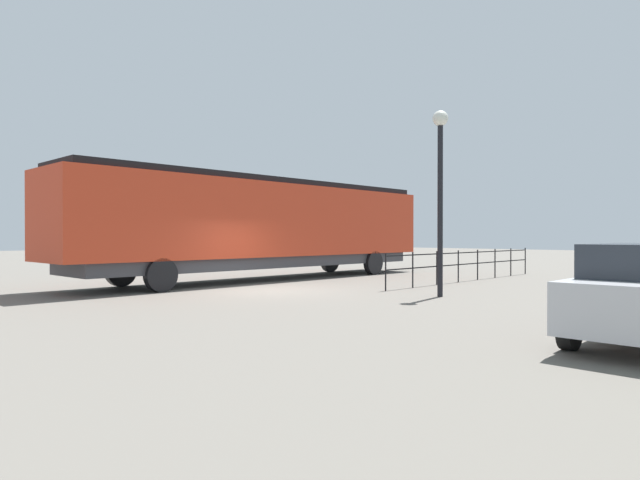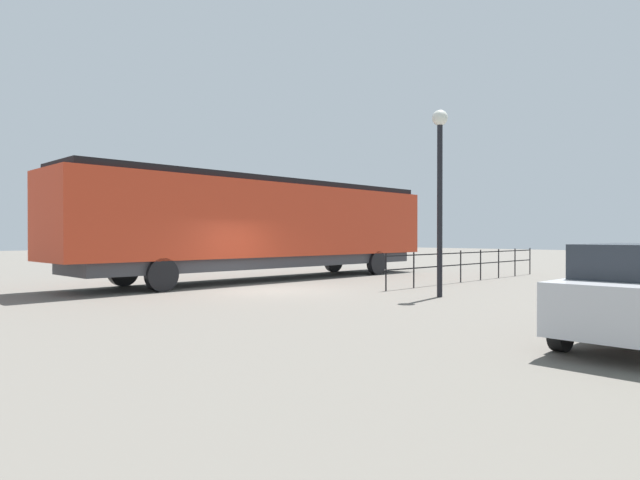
# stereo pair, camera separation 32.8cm
# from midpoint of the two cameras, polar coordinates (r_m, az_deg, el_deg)

# --- Properties ---
(ground_plane) EXTENTS (120.00, 120.00, 0.00)m
(ground_plane) POSITION_cam_midpoint_polar(r_m,az_deg,el_deg) (18.12, -5.72, -5.32)
(ground_plane) COLOR #666059
(locomotive) EXTENTS (3.08, 17.29, 4.14)m
(locomotive) POSITION_cam_midpoint_polar(r_m,az_deg,el_deg) (22.96, -5.13, 1.70)
(locomotive) COLOR red
(locomotive) RESTS_ON ground_plane
(lamp_post) EXTENTS (0.46, 0.46, 5.55)m
(lamp_post) POSITION_cam_midpoint_polar(r_m,az_deg,el_deg) (16.57, 11.99, 7.13)
(lamp_post) COLOR black
(lamp_post) RESTS_ON ground_plane
(platform_fence) EXTENTS (0.05, 11.07, 1.25)m
(platform_fence) POSITION_cam_midpoint_polar(r_m,az_deg,el_deg) (22.57, 14.94, -2.17)
(platform_fence) COLOR black
(platform_fence) RESTS_ON ground_plane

